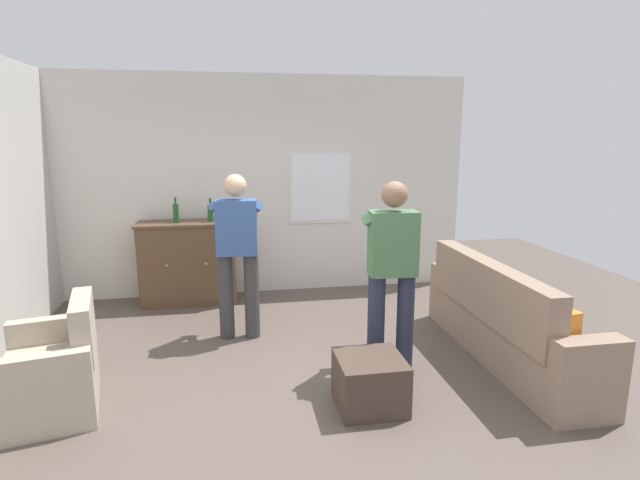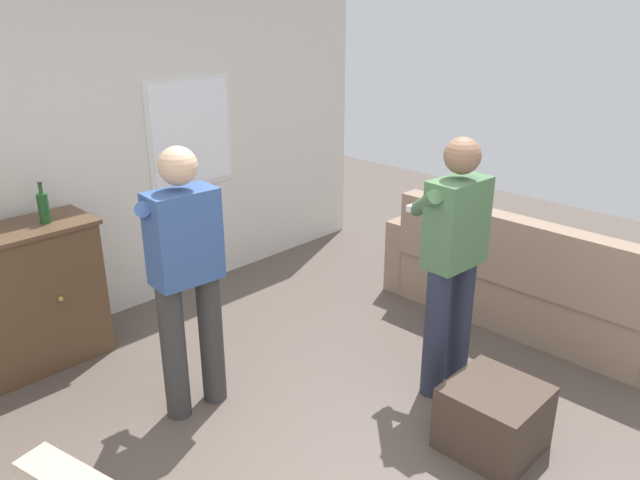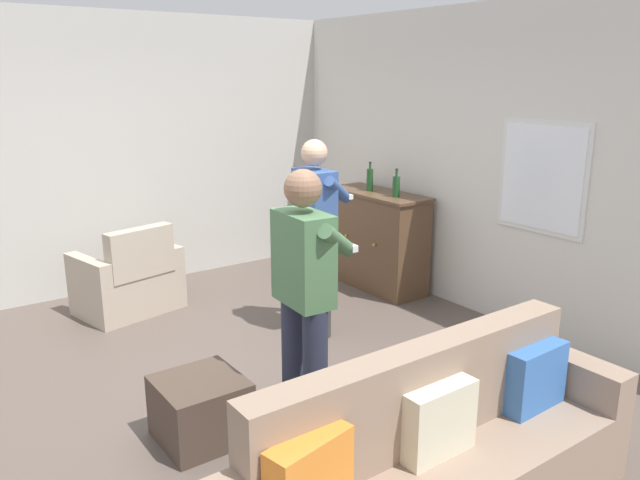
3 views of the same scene
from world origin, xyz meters
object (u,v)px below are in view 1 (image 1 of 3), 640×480
(sideboard_cabinet, at_px, (188,262))
(bottle_wine_green, at_px, (211,213))
(bottle_liquor_amber, at_px, (176,213))
(person_standing_right, at_px, (392,268))
(couch, at_px, (502,322))
(armchair, at_px, (55,373))
(person_standing_left, at_px, (237,248))
(ottoman, at_px, (370,382))

(sideboard_cabinet, bearing_deg, bottle_wine_green, -4.73)
(bottle_liquor_amber, xyz_separation_m, person_standing_right, (2.00, -2.18, -0.20))
(bottle_wine_green, height_order, person_standing_right, person_standing_right)
(couch, bearing_deg, bottle_liquor_amber, 145.26)
(couch, distance_m, bottle_liquor_amber, 3.83)
(couch, height_order, armchair, couch)
(person_standing_left, bearing_deg, bottle_liquor_amber, 120.73)
(bottle_wine_green, xyz_separation_m, person_standing_right, (1.59, -2.17, -0.19))
(couch, xyz_separation_m, bottle_wine_green, (-2.68, 2.14, 0.77))
(armchair, relative_size, sideboard_cabinet, 0.85)
(ottoman, xyz_separation_m, person_standing_right, (0.34, 0.56, 0.74))
(bottle_wine_green, bearing_deg, sideboard_cabinet, 175.27)
(bottle_liquor_amber, bearing_deg, armchair, -106.54)
(bottle_liquor_amber, bearing_deg, person_standing_right, -47.46)
(bottle_wine_green, bearing_deg, couch, -38.56)
(armchair, relative_size, person_standing_left, 0.59)
(person_standing_left, bearing_deg, bottle_wine_green, 104.23)
(sideboard_cabinet, relative_size, bottle_wine_green, 4.18)
(bottle_liquor_amber, bearing_deg, ottoman, -58.71)
(bottle_liquor_amber, bearing_deg, couch, -34.74)
(armchair, height_order, bottle_liquor_amber, bottle_liquor_amber)
(armchair, height_order, bottle_wine_green, bottle_wine_green)
(bottle_liquor_amber, relative_size, ottoman, 0.60)
(person_standing_left, xyz_separation_m, person_standing_right, (1.29, -0.99, 0.00))
(couch, bearing_deg, sideboard_cabinet, 144.02)
(couch, distance_m, bottle_wine_green, 3.51)
(bottle_wine_green, relative_size, person_standing_left, 0.17)
(bottle_wine_green, relative_size, person_standing_right, 0.17)
(sideboard_cabinet, xyz_separation_m, bottle_liquor_amber, (-0.11, -0.02, 0.63))
(couch, bearing_deg, ottoman, -157.33)
(armchair, height_order, person_standing_left, person_standing_left)
(person_standing_right, bearing_deg, sideboard_cabinet, 130.66)
(ottoman, height_order, person_standing_left, person_standing_left)
(sideboard_cabinet, bearing_deg, bottle_liquor_amber, -169.28)
(armchair, xyz_separation_m, person_standing_left, (1.40, 1.16, 0.65))
(armchair, height_order, ottoman, armchair)
(sideboard_cabinet, relative_size, person_standing_left, 0.70)
(couch, distance_m, sideboard_cabinet, 3.68)
(couch, bearing_deg, armchair, -176.82)
(armchair, distance_m, ottoman, 2.39)
(ottoman, distance_m, person_standing_right, 0.99)
(armchair, xyz_separation_m, ottoman, (2.36, -0.38, -0.09))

